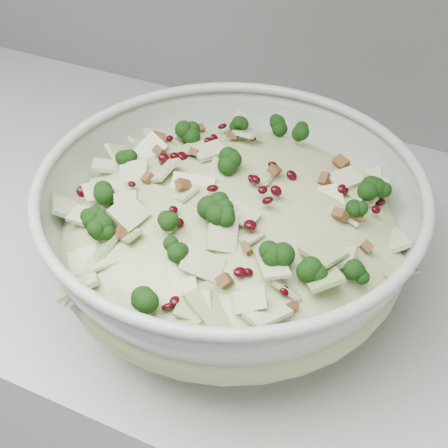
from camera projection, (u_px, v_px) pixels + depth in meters
mixing_bowl at (230, 235)px, 0.64m from camera, size 0.48×0.48×0.15m
salad at (231, 216)px, 0.62m from camera, size 0.50×0.50×0.15m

